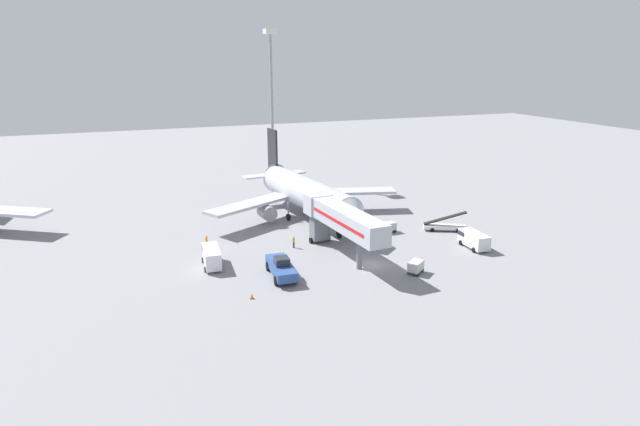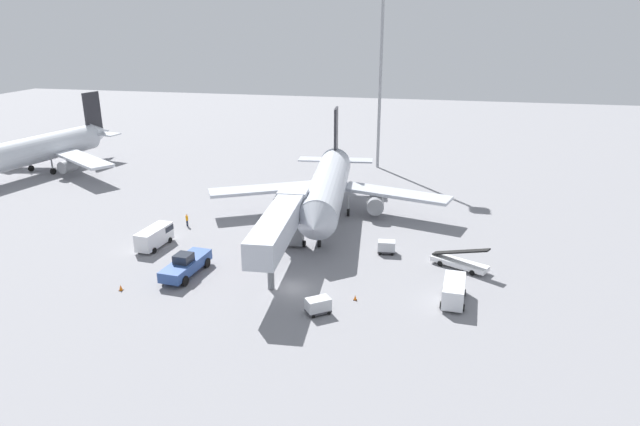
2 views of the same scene
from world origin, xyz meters
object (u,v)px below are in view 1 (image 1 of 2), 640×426
at_px(ground_crew_worker_foreground, 294,242).
at_px(baggage_cart_rear_left, 389,227).
at_px(apron_light_mast, 271,81).
at_px(safety_cone_bravo, 252,296).
at_px(jet_bridge, 340,218).
at_px(baggage_cart_outer_right, 416,267).
at_px(service_van_near_right, 211,256).
at_px(service_van_far_right, 473,239).
at_px(safety_cone_alpha, 422,259).
at_px(airplane_at_gate, 305,193).
at_px(pushback_tug, 281,267).
at_px(belt_loader_truck, 444,226).
at_px(ground_crew_worker_midground, 206,241).

bearing_deg(ground_crew_worker_foreground, baggage_cart_rear_left, 4.93).
bearing_deg(apron_light_mast, safety_cone_bravo, -109.13).
height_order(jet_bridge, baggage_cart_outer_right, jet_bridge).
height_order(service_van_near_right, service_van_far_right, service_van_near_right).
distance_m(baggage_cart_outer_right, safety_cone_alpha, 4.53).
height_order(service_van_far_right, safety_cone_alpha, service_van_far_right).
relative_size(airplane_at_gate, pushback_tug, 4.55).
distance_m(safety_cone_bravo, apron_light_mast, 62.73).
relative_size(airplane_at_gate, jet_bridge, 1.84).
xyz_separation_m(service_van_near_right, safety_cone_bravo, (2.25, -11.47, -1.04)).
bearing_deg(baggage_cart_outer_right, service_van_near_right, 153.00).
bearing_deg(apron_light_mast, airplane_at_gate, -96.68).
distance_m(airplane_at_gate, service_van_far_right, 27.82).
relative_size(baggage_cart_rear_left, apron_light_mast, 0.07).
height_order(pushback_tug, belt_loader_truck, belt_loader_truck).
distance_m(jet_bridge, apron_light_mast, 49.70).
height_order(jet_bridge, apron_light_mast, apron_light_mast).
bearing_deg(ground_crew_worker_foreground, baggage_cart_outer_right, -52.46).
distance_m(belt_loader_truck, apron_light_mast, 49.56).
distance_m(jet_bridge, ground_crew_worker_midground, 19.24).
bearing_deg(ground_crew_worker_foreground, safety_cone_alpha, -38.10).
bearing_deg(safety_cone_alpha, service_van_near_right, 162.18).
relative_size(service_van_far_right, baggage_cart_outer_right, 2.03).
relative_size(baggage_cart_outer_right, safety_cone_bravo, 4.02).
distance_m(pushback_tug, service_van_far_right, 28.13).
height_order(airplane_at_gate, safety_cone_alpha, airplane_at_gate).
bearing_deg(service_van_near_right, apron_light_mast, 64.04).
xyz_separation_m(ground_crew_worker_midground, apron_light_mast, (21.01, 37.15, 20.01)).
bearing_deg(pushback_tug, baggage_cart_rear_left, 27.47).
xyz_separation_m(safety_cone_alpha, apron_light_mast, (-4.24, 52.83, 20.66)).
height_order(safety_cone_bravo, apron_light_mast, apron_light_mast).
xyz_separation_m(airplane_at_gate, safety_cone_alpha, (7.66, -23.63, -4.13)).
height_order(baggage_cart_outer_right, safety_cone_alpha, baggage_cart_outer_right).
xyz_separation_m(jet_bridge, belt_loader_truck, (19.31, 3.94, -4.39)).
bearing_deg(safety_cone_alpha, pushback_tug, 174.91).
distance_m(safety_cone_alpha, safety_cone_bravo, 23.87).
height_order(service_van_near_right, safety_cone_bravo, service_van_near_right).
xyz_separation_m(baggage_cart_rear_left, apron_light_mast, (-5.99, 40.52, 20.07)).
bearing_deg(pushback_tug, safety_cone_bravo, -135.67).
bearing_deg(baggage_cart_outer_right, safety_cone_alpha, 48.51).
distance_m(airplane_at_gate, safety_cone_bravo, 31.46).
relative_size(service_van_far_right, safety_cone_bravo, 8.16).
bearing_deg(pushback_tug, service_van_near_right, 137.17).
bearing_deg(ground_crew_worker_midground, ground_crew_worker_foreground, -22.70).
bearing_deg(safety_cone_bravo, baggage_cart_rear_left, 31.32).
xyz_separation_m(airplane_at_gate, service_van_near_right, (-18.25, -15.30, -3.04)).
relative_size(ground_crew_worker_foreground, apron_light_mast, 0.05).
xyz_separation_m(pushback_tug, safety_cone_alpha, (18.73, -1.67, -0.92)).
distance_m(ground_crew_worker_foreground, ground_crew_worker_midground, 12.23).
bearing_deg(baggage_cart_rear_left, belt_loader_truck, -16.13).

